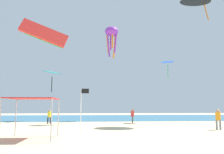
# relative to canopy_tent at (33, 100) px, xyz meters

# --- Properties ---
(ground) EXTENTS (110.00, 110.00, 0.10)m
(ground) POSITION_rel_canopy_tent_xyz_m (4.73, 0.99, -2.53)
(ground) COLOR beige
(ocean_strip) EXTENTS (110.00, 24.14, 0.03)m
(ocean_strip) POSITION_rel_canopy_tent_xyz_m (4.73, 29.09, -2.46)
(ocean_strip) COLOR teal
(ocean_strip) RESTS_ON ground
(canopy_tent) EXTENTS (3.01, 2.89, 2.62)m
(canopy_tent) POSITION_rel_canopy_tent_xyz_m (0.00, 0.00, 0.00)
(canopy_tent) COLOR #B2B2B7
(canopy_tent) RESTS_ON ground
(person_near_tent) EXTENTS (0.44, 0.44, 1.85)m
(person_near_tent) POSITION_rel_canopy_tent_xyz_m (15.14, 4.76, -1.39)
(person_near_tent) COLOR slate
(person_near_tent) RESTS_ON ground
(person_central) EXTENTS (0.46, 0.41, 1.71)m
(person_central) POSITION_rel_canopy_tent_xyz_m (-1.34, 13.54, -1.47)
(person_central) COLOR black
(person_central) RESTS_ON ground
(person_rightmost) EXTENTS (0.42, 0.47, 1.79)m
(person_rightmost) POSITION_rel_canopy_tent_xyz_m (8.96, 14.15, -1.43)
(person_rightmost) COLOR brown
(person_rightmost) RESTS_ON ground
(banner_flag) EXTENTS (0.61, 0.06, 3.39)m
(banner_flag) POSITION_rel_canopy_tent_xyz_m (3.11, 1.81, -0.42)
(banner_flag) COLOR silver
(banner_flag) RESTS_ON ground
(kite_diamond_teal) EXTENTS (3.06, 3.07, 3.24)m
(kite_diamond_teal) POSITION_rel_canopy_tent_xyz_m (-2.21, 19.60, 4.50)
(kite_diamond_teal) COLOR teal
(kite_parafoil_red) EXTENTS (5.14, 1.31, 3.15)m
(kite_parafoil_red) POSITION_rel_canopy_tent_xyz_m (-1.34, 8.88, 7.28)
(kite_parafoil_red) COLOR red
(kite_octopus_purple) EXTENTS (1.97, 1.97, 4.16)m
(kite_octopus_purple) POSITION_rel_canopy_tent_xyz_m (6.28, 14.21, 9.22)
(kite_octopus_purple) COLOR purple
(kite_diamond_blue) EXTENTS (2.08, 2.05, 2.39)m
(kite_diamond_blue) POSITION_rel_canopy_tent_xyz_m (14.08, 15.20, 5.54)
(kite_diamond_blue) COLOR blue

